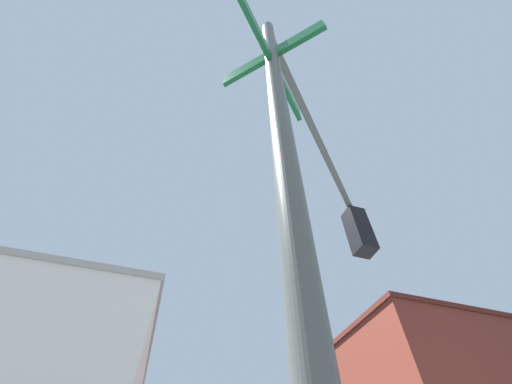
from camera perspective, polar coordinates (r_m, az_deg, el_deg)
The scene contains 1 object.
traffic_signal_near at distance 3.12m, azimuth 14.83°, elevation -0.60°, with size 2.75×2.65×5.62m.
Camera 1 is at (-7.25, -7.99, 1.75)m, focal length 20.76 mm.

